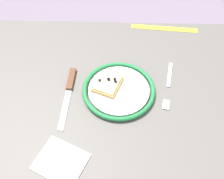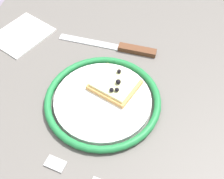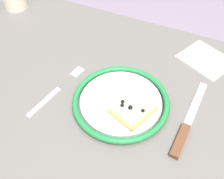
{
  "view_description": "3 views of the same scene",
  "coord_description": "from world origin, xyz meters",
  "views": [
    {
      "loc": [
        0.02,
        0.53,
        1.46
      ],
      "look_at": [
        0.03,
        0.01,
        0.77
      ],
      "focal_mm": 43.46,
      "sensor_mm": 36.0,
      "label": 1
    },
    {
      "loc": [
        -0.34,
        -0.1,
        1.25
      ],
      "look_at": [
        0.03,
        -0.01,
        0.77
      ],
      "focal_mm": 47.65,
      "sensor_mm": 36.0,
      "label": 2
    },
    {
      "loc": [
        0.16,
        -0.39,
        1.28
      ],
      "look_at": [
        -0.02,
        0.01,
        0.78
      ],
      "focal_mm": 44.31,
      "sensor_mm": 36.0,
      "label": 3
    }
  ],
  "objects": [
    {
      "name": "ground_plane",
      "position": [
        0.0,
        0.0,
        0.0
      ],
      "size": [
        6.0,
        6.0,
        0.0
      ],
      "primitive_type": "plane",
      "color": "slate"
    },
    {
      "name": "measuring_tape",
      "position": [
        -0.17,
        -0.32,
        0.75
      ],
      "size": [
        0.26,
        0.05,
        0.0
      ],
      "primitive_type": "cube",
      "rotation": [
        0.0,
        0.0,
        -0.09
      ],
      "color": "yellow",
      "rests_on": "dining_table"
    },
    {
      "name": "plate",
      "position": [
        0.01,
        -0.0,
        0.76
      ],
      "size": [
        0.24,
        0.24,
        0.02
      ],
      "color": "white",
      "rests_on": "dining_table"
    },
    {
      "name": "dining_table",
      "position": [
        0.0,
        0.0,
        0.65
      ],
      "size": [
        1.16,
        0.7,
        0.75
      ],
      "color": "#5B5651",
      "rests_on": "ground_plane"
    },
    {
      "name": "fork",
      "position": [
        -0.16,
        -0.03,
        0.75
      ],
      "size": [
        0.05,
        0.2,
        0.0
      ],
      "color": "silver",
      "rests_on": "dining_table"
    },
    {
      "name": "pizza_slice_near",
      "position": [
        0.04,
        -0.02,
        0.77
      ],
      "size": [
        0.11,
        0.11,
        0.03
      ],
      "color": "tan",
      "rests_on": "plate"
    },
    {
      "name": "napkin",
      "position": [
        0.16,
        0.25,
        0.75
      ],
      "size": [
        0.17,
        0.16,
        0.0
      ],
      "primitive_type": "cube",
      "rotation": [
        0.0,
        0.0,
        -0.43
      ],
      "color": "white",
      "rests_on": "dining_table"
    },
    {
      "name": "knife",
      "position": [
        0.17,
        -0.01,
        0.75
      ],
      "size": [
        0.03,
        0.24,
        0.01
      ],
      "color": "silver",
      "rests_on": "dining_table"
    }
  ]
}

